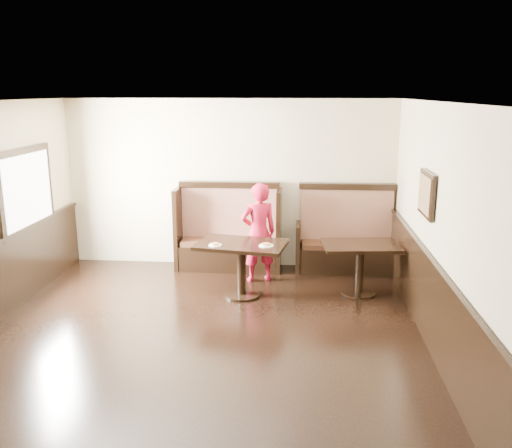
# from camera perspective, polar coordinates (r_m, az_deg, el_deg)

# --- Properties ---
(ground) EXTENTS (7.00, 7.00, 0.00)m
(ground) POSITION_cam_1_polar(r_m,az_deg,el_deg) (6.25, -6.91, -14.08)
(ground) COLOR black
(ground) RESTS_ON ground
(room_shell) EXTENTS (7.00, 7.00, 7.00)m
(room_shell) POSITION_cam_1_polar(r_m,az_deg,el_deg) (6.29, -9.25, -7.29)
(room_shell) COLOR #C1B38C
(room_shell) RESTS_ON ground
(booth_main) EXTENTS (1.75, 0.72, 1.45)m
(booth_main) POSITION_cam_1_polar(r_m,az_deg,el_deg) (9.10, -2.88, -1.41)
(booth_main) COLOR black
(booth_main) RESTS_ON ground
(booth_neighbor) EXTENTS (1.65, 0.72, 1.45)m
(booth_neighbor) POSITION_cam_1_polar(r_m,az_deg,el_deg) (9.06, 9.44, -1.94)
(booth_neighbor) COLOR black
(booth_neighbor) RESTS_ON ground
(table_main) EXTENTS (1.37, 0.98, 0.80)m
(table_main) POSITION_cam_1_polar(r_m,az_deg,el_deg) (7.81, -1.55, -3.32)
(table_main) COLOR black
(table_main) RESTS_ON ground
(table_neighbor) EXTENTS (1.17, 0.83, 0.76)m
(table_neighbor) POSITION_cam_1_polar(r_m,az_deg,el_deg) (8.04, 10.90, -3.40)
(table_neighbor) COLOR black
(table_neighbor) RESTS_ON ground
(child) EXTENTS (0.67, 0.56, 1.56)m
(child) POSITION_cam_1_polar(r_m,az_deg,el_deg) (8.39, 0.28, -0.90)
(child) COLOR #B11230
(child) RESTS_ON ground
(pizza_plate_left) EXTENTS (0.19, 0.19, 0.03)m
(pizza_plate_left) POSITION_cam_1_polar(r_m,az_deg,el_deg) (7.65, -4.31, -2.18)
(pizza_plate_left) COLOR white
(pizza_plate_left) RESTS_ON table_main
(pizza_plate_right) EXTENTS (0.21, 0.21, 0.04)m
(pizza_plate_right) POSITION_cam_1_polar(r_m,az_deg,el_deg) (7.60, 1.07, -2.22)
(pizza_plate_right) COLOR white
(pizza_plate_right) RESTS_ON table_main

